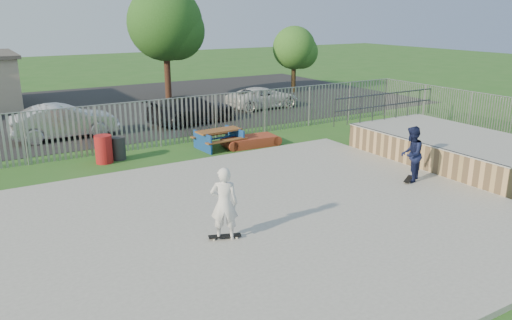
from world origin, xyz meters
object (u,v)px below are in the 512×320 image
trash_bin_grey (119,148)px  car_silver (64,121)px  picnic_table (219,139)px  funbox (251,141)px  tree_mid (165,23)px  skater_white (224,204)px  car_white (263,98)px  trash_bin_red (104,149)px  tree_right (294,48)px  car_dark (192,109)px  skater_navy (411,154)px

trash_bin_grey → car_silver: 4.75m
picnic_table → funbox: size_ratio=0.93×
tree_mid → skater_white: bearing=-107.9°
picnic_table → car_white: 9.32m
trash_bin_red → tree_mid: tree_mid is taller
trash_bin_red → tree_right: tree_right is taller
trash_bin_grey → funbox: bearing=-9.5°
car_dark → skater_navy: (2.14, -12.47, 0.35)m
car_dark → tree_right: (10.39, 5.80, 2.37)m
tree_right → skater_white: 24.58m
funbox → skater_navy: bearing=-71.0°
tree_right → skater_navy: 20.15m
car_silver → picnic_table: bearing=-135.8°
car_silver → skater_white: size_ratio=2.52×
picnic_table → tree_right: size_ratio=0.43×
car_dark → trash_bin_red: bearing=119.7°
car_silver → skater_navy: bearing=-147.2°
tree_right → funbox: bearing=-132.0°
car_dark → car_white: car_dark is taller
trash_bin_grey → skater_navy: (7.29, -7.91, 0.62)m
funbox → car_dark: bearing=96.5°
trash_bin_red → skater_white: size_ratio=0.58×
car_silver → car_white: bearing=-82.8°
car_dark → picnic_table: bearing=158.3°
car_dark → tree_mid: (1.48, 7.06, 4.10)m
trash_bin_grey → skater_white: skater_white is taller
funbox → tree_right: size_ratio=0.46×
car_silver → skater_white: bearing=-175.9°
trash_bin_red → car_dark: 7.46m
trash_bin_grey → car_white: size_ratio=0.20×
trash_bin_grey → skater_white: size_ratio=0.49×
trash_bin_grey → skater_navy: size_ratio=0.49×
car_silver → car_white: car_silver is taller
picnic_table → car_white: (6.38, 6.79, 0.23)m
car_dark → car_white: 5.57m
trash_bin_grey → tree_mid: (6.63, 11.63, 4.37)m
picnic_table → car_white: size_ratio=0.45×
trash_bin_red → car_white: bearing=30.2°
trash_bin_red → tree_right: size_ratio=0.23×
picnic_table → car_dark: 5.21m
car_white → picnic_table: bearing=135.1°
picnic_table → tree_mid: 13.17m
car_white → skater_navy: (-3.15, -14.18, 0.43)m
trash_bin_red → skater_navy: size_ratio=0.58×
tree_mid → skater_navy: bearing=-88.1°
car_white → skater_navy: 14.53m
car_white → tree_right: 6.98m
picnic_table → car_silver: 7.29m
car_white → tree_right: bearing=-52.8°
trash_bin_red → tree_mid: 14.49m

